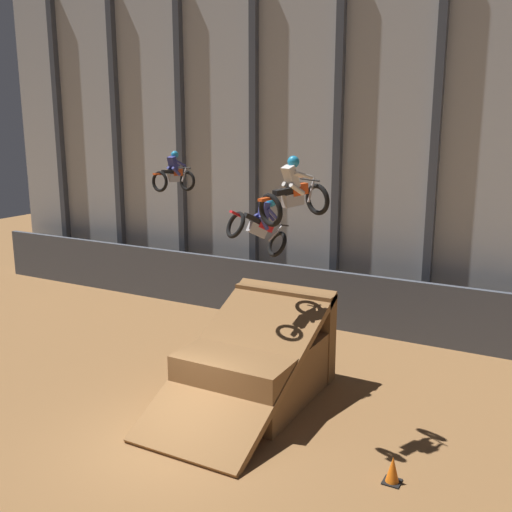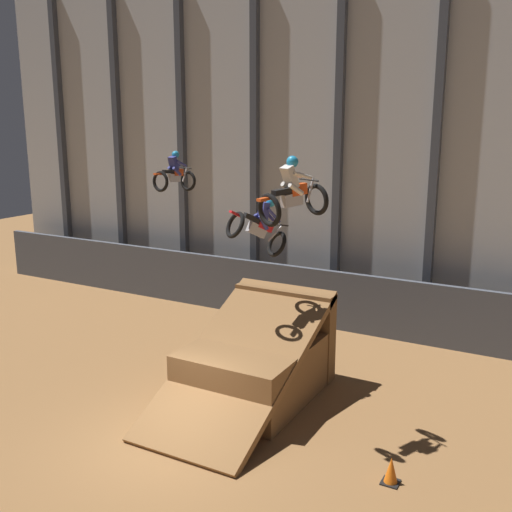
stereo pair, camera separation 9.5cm
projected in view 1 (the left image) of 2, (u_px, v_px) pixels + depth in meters
name	position (u px, v px, depth m)	size (l,w,h in m)	color
ground_plane	(166.00, 444.00, 13.65)	(60.00, 60.00, 0.00)	olive
arena_back_wall	(339.00, 142.00, 21.23)	(32.00, 0.40, 12.91)	#ADB2B7
lower_barrier	(321.00, 298.00, 21.23)	(31.36, 0.20, 2.09)	#474C56
dirt_ramp	(259.00, 361.00, 16.04)	(2.99, 5.64, 2.70)	brown
rider_bike_left_air	(174.00, 175.00, 21.22)	(0.93, 1.78, 1.49)	black
rider_bike_center_air	(260.00, 226.00, 15.62)	(1.50, 1.81, 1.67)	black
rider_bike_right_air	(294.00, 194.00, 13.09)	(1.28, 1.81, 1.50)	black
traffic_cone_near_ramp	(393.00, 470.00, 12.15)	(0.36, 0.36, 0.58)	black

